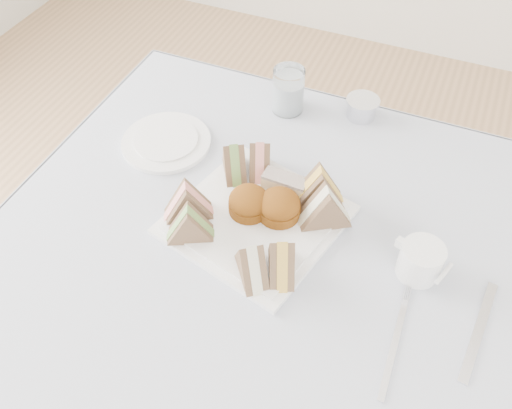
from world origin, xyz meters
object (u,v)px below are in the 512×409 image
at_px(table, 258,354).
at_px(serving_plate, 256,220).
at_px(creamer_jug, 420,261).
at_px(water_glass, 288,90).

bearing_deg(table, serving_plate, 115.23).
bearing_deg(creamer_jug, table, -143.72).
height_order(table, serving_plate, serving_plate).
distance_m(serving_plate, creamer_jug, 0.31).
xyz_separation_m(serving_plate, water_glass, (-0.07, 0.34, 0.05)).
distance_m(water_glass, creamer_jug, 0.50).
height_order(serving_plate, water_glass, water_glass).
bearing_deg(water_glass, creamer_jug, -42.36).
bearing_deg(table, creamer_jug, 17.14).
xyz_separation_m(table, water_glass, (-0.10, 0.42, 0.43)).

